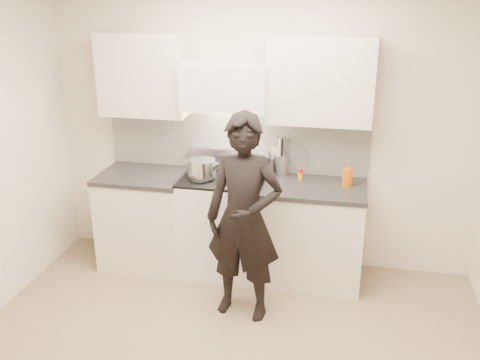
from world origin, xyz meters
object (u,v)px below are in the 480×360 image
Objects in this scene: counter_right at (312,233)px; wok at (248,161)px; person at (244,219)px; stove at (224,223)px; utensil_crock at (281,163)px.

wok is (-0.63, 0.14, 0.60)m from counter_right.
counter_right is 0.54× the size of person.
stove is 2.66× the size of utensil_crock.
counter_right is at bearing -12.91° from wok.
person reaches higher than stove.
stove is 1.04× the size of counter_right.
stove reaches higher than counter_right.
utensil_crock is (-0.34, 0.24, 0.57)m from counter_right.
person is (0.13, -0.83, -0.21)m from wok.
wok reaches higher than counter_right.
counter_right is 2.55× the size of utensil_crock.
counter_right is at bearing -35.32° from utensil_crock.
person is at bearing -126.27° from counter_right.
person reaches higher than counter_right.
wok is at bearing 167.09° from counter_right.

